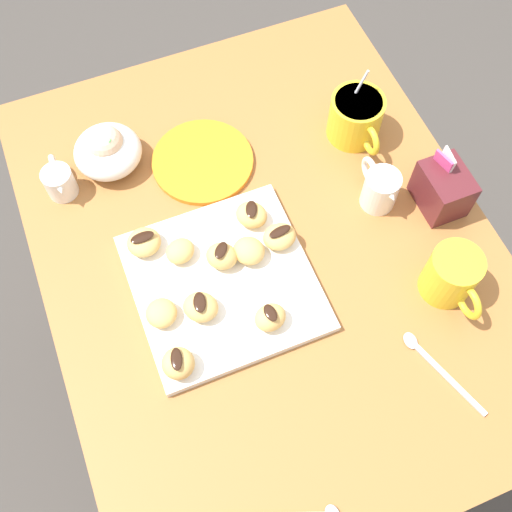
{
  "coord_description": "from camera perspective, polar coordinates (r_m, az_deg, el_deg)",
  "views": [
    {
      "loc": [
        0.43,
        -0.19,
        1.63
      ],
      "look_at": [
        0.01,
        -0.03,
        0.74
      ],
      "focal_mm": 42.85,
      "sensor_mm": 36.0,
      "label": 1
    }
  ],
  "objects": [
    {
      "name": "beignet_2",
      "position": [
        0.98,
        -3.29,
        0.15
      ],
      "size": [
        0.07,
        0.07,
        0.04
      ],
      "primitive_type": "ellipsoid",
      "rotation": [
        0.0,
        0.0,
        2.45
      ],
      "color": "#E5B260",
      "rests_on": "pastry_plate_square"
    },
    {
      "name": "chocolate_drizzle_0",
      "position": [
        0.92,
        1.36,
        -5.32
      ],
      "size": [
        0.03,
        0.02,
        0.0
      ],
      "primitive_type": "ellipsoid",
      "rotation": [
        0.0,
        0.0,
        3.23
      ],
      "color": "black",
      "rests_on": "beignet_0"
    },
    {
      "name": "chocolate_drizzle_2",
      "position": [
        0.96,
        -3.36,
        0.71
      ],
      "size": [
        0.04,
        0.03,
        0.0
      ],
      "primitive_type": "ellipsoid",
      "rotation": [
        0.0,
        0.0,
        2.41
      ],
      "color": "black",
      "rests_on": "beignet_2"
    },
    {
      "name": "beignet_0",
      "position": [
        0.93,
        1.33,
        -5.75
      ],
      "size": [
        0.05,
        0.06,
        0.04
      ],
      "primitive_type": "ellipsoid",
      "rotation": [
        0.0,
        0.0,
        3.32
      ],
      "color": "#E5B260",
      "rests_on": "pastry_plate_square"
    },
    {
      "name": "chocolate_sauce_pitcher",
      "position": [
        1.1,
        -17.91,
        6.69
      ],
      "size": [
        0.09,
        0.05,
        0.06
      ],
      "color": "white",
      "rests_on": "dining_table"
    },
    {
      "name": "ground_plane",
      "position": [
        1.7,
        0.72,
        -10.66
      ],
      "size": [
        8.0,
        8.0,
        0.0
      ],
      "primitive_type": "plane",
      "color": "#423D38"
    },
    {
      "name": "beignet_1",
      "position": [
        0.98,
        -0.67,
        0.49
      ],
      "size": [
        0.07,
        0.07,
        0.03
      ],
      "primitive_type": "ellipsoid",
      "rotation": [
        0.0,
        0.0,
        0.65
      ],
      "color": "#E5B260",
      "rests_on": "pastry_plate_square"
    },
    {
      "name": "coffee_mug_yellow_right",
      "position": [
        0.99,
        17.85,
        -1.71
      ],
      "size": [
        0.12,
        0.08,
        0.09
      ],
      "color": "yellow",
      "rests_on": "dining_table"
    },
    {
      "name": "loose_spoon_near_saucer",
      "position": [
        0.98,
        16.26,
        -9.62
      ],
      "size": [
        0.16,
        0.06,
        0.01
      ],
      "color": "silver",
      "rests_on": "dining_table"
    },
    {
      "name": "beignet_3",
      "position": [
        0.99,
        -7.1,
        0.46
      ],
      "size": [
        0.06,
        0.06,
        0.03
      ],
      "primitive_type": "ellipsoid",
      "rotation": [
        0.0,
        0.0,
        3.58
      ],
      "color": "#E5B260",
      "rests_on": "pastry_plate_square"
    },
    {
      "name": "pastry_plate_square",
      "position": [
        0.99,
        -3.07,
        -2.51
      ],
      "size": [
        0.28,
        0.28,
        0.02
      ],
      "primitive_type": "cube",
      "color": "white",
      "rests_on": "dining_table"
    },
    {
      "name": "chocolate_drizzle_5",
      "position": [
        1.0,
        -0.43,
        4.4
      ],
      "size": [
        0.04,
        0.03,
        0.0
      ],
      "primitive_type": "ellipsoid",
      "rotation": [
        0.0,
        0.0,
        2.76
      ],
      "color": "black",
      "rests_on": "beignet_5"
    },
    {
      "name": "sugar_caddy",
      "position": [
        1.08,
        17.03,
        6.03
      ],
      "size": [
        0.09,
        0.07,
        0.11
      ],
      "color": "#561E23",
      "rests_on": "dining_table"
    },
    {
      "name": "cream_pitcher_white",
      "position": [
        1.05,
        11.51,
        6.23
      ],
      "size": [
        0.1,
        0.06,
        0.07
      ],
      "color": "white",
      "rests_on": "dining_table"
    },
    {
      "name": "coffee_mug_yellow_left",
      "position": [
        1.13,
        9.33,
        12.7
      ],
      "size": [
        0.13,
        0.1,
        0.13
      ],
      "color": "yellow",
      "rests_on": "dining_table"
    },
    {
      "name": "beignet_6",
      "position": [
        1.01,
        -10.42,
        1.27
      ],
      "size": [
        0.06,
        0.06,
        0.03
      ],
      "primitive_type": "ellipsoid",
      "rotation": [
        0.0,
        0.0,
        4.79
      ],
      "color": "#E5B260",
      "rests_on": "pastry_plate_square"
    },
    {
      "name": "chocolate_drizzle_8",
      "position": [
        0.9,
        -7.43,
        -9.52
      ],
      "size": [
        0.04,
        0.02,
        0.0
      ],
      "primitive_type": "ellipsoid",
      "rotation": [
        0.0,
        0.0,
        -0.24
      ],
      "color": "black",
      "rests_on": "beignet_8"
    },
    {
      "name": "dining_table",
      "position": [
        1.15,
        1.04,
        -2.66
      ],
      "size": [
        0.95,
        0.74,
        0.72
      ],
      "color": "#A36633",
      "rests_on": "ground_plane"
    },
    {
      "name": "chocolate_drizzle_9",
      "position": [
        0.98,
        2.2,
        2.4
      ],
      "size": [
        0.02,
        0.04,
        0.0
      ],
      "primitive_type": "ellipsoid",
      "rotation": [
        0.0,
        0.0,
        1.71
      ],
      "color": "black",
      "rests_on": "beignet_9"
    },
    {
      "name": "beignet_9",
      "position": [
        1.0,
        2.16,
        1.91
      ],
      "size": [
        0.05,
        0.06,
        0.03
      ],
      "primitive_type": "ellipsoid",
      "rotation": [
        0.0,
        0.0,
        1.59
      ],
      "color": "#E5B260",
      "rests_on": "pastry_plate_square"
    },
    {
      "name": "beignet_4",
      "position": [
        0.94,
        -5.19,
        -4.77
      ],
      "size": [
        0.07,
        0.07,
        0.04
      ],
      "primitive_type": "ellipsoid",
      "rotation": [
        0.0,
        0.0,
        5.58
      ],
      "color": "#E5B260",
      "rests_on": "pastry_plate_square"
    },
    {
      "name": "beignet_5",
      "position": [
        1.01,
        -0.43,
        3.86
      ],
      "size": [
        0.07,
        0.07,
        0.03
      ],
      "primitive_type": "ellipsoid",
      "rotation": [
        0.0,
        0.0,
        2.3
      ],
      "color": "#E5B260",
      "rests_on": "pastry_plate_square"
    },
    {
      "name": "beignet_8",
      "position": [
        0.92,
        -7.28,
        -9.91
      ],
      "size": [
        0.06,
        0.06,
        0.04
      ],
      "primitive_type": "ellipsoid",
      "rotation": [
        0.0,
        0.0,
        0.18
      ],
      "color": "#E5B260",
      "rests_on": "pastry_plate_square"
    },
    {
      "name": "chocolate_drizzle_4",
      "position": [
        0.93,
        -5.28,
        -4.32
      ],
      "size": [
        0.04,
        0.03,
        0.0
      ],
      "primitive_type": "ellipsoid",
      "rotation": [
        0.0,
        0.0,
        6.02
      ],
      "color": "black",
      "rests_on": "beignet_4"
    },
    {
      "name": "chocolate_drizzle_6",
      "position": [
        0.99,
        -10.58,
        1.74
      ],
      "size": [
        0.02,
        0.04,
        0.0
      ],
      "primitive_type": "ellipsoid",
      "rotation": [
        0.0,
        0.0,
        4.74
      ],
      "color": "black",
      "rests_on": "beignet_6"
    },
    {
      "name": "ice_cream_bowl",
      "position": [
        1.11,
        -13.72,
        9.61
      ],
      "size": [
        0.12,
        0.12,
        0.09
      ],
      "color": "white",
      "rests_on": "dining_table"
    },
    {
      "name": "saucer_orange_left",
      "position": [
        1.11,
        -5.0,
        8.8
      ],
      "size": [
        0.18,
        0.18,
        0.01
      ],
      "primitive_type": "cylinder",
      "color": "orange",
      "rests_on": "dining_table"
    },
    {
      "name": "beignet_7",
      "position": [
        0.95,
        -8.82,
        -5.29
      ],
      "size": [
        0.05,
        0.05,
        0.03
      ],
      "primitive_type": "ellipsoid",
      "rotation": [
        0.0,
        0.0,
        6.18
      ],
      "color": "#E5B260",
      "rests_on": "pastry_plate_square"
    }
  ]
}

